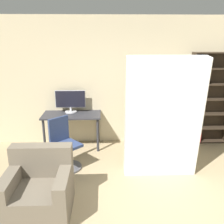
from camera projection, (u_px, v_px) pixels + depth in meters
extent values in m
plane|color=#9E8966|center=(162.00, 224.00, 3.17)|extent=(16.00, 16.00, 0.00)
cube|color=#C6B793|center=(137.00, 82.00, 5.36)|extent=(8.00, 0.06, 2.70)
cube|color=#2D2D33|center=(72.00, 115.00, 5.18)|extent=(1.20, 0.59, 0.03)
cylinder|color=#2D2D33|center=(44.00, 136.00, 5.05)|extent=(0.05, 0.05, 0.70)
cylinder|color=#2D2D33|center=(98.00, 135.00, 5.08)|extent=(0.05, 0.05, 0.70)
cylinder|color=#2D2D33|center=(49.00, 128.00, 5.50)|extent=(0.05, 0.05, 0.70)
cylinder|color=#2D2D33|center=(98.00, 127.00, 5.53)|extent=(0.05, 0.05, 0.70)
cylinder|color=#B7B7BC|center=(71.00, 112.00, 5.32)|extent=(0.25, 0.25, 0.02)
cylinder|color=#B7B7BC|center=(71.00, 109.00, 5.30)|extent=(0.04, 0.04, 0.09)
cube|color=#B7B7BC|center=(70.00, 99.00, 5.25)|extent=(0.64, 0.02, 0.37)
cube|color=black|center=(70.00, 99.00, 5.24)|extent=(0.61, 0.03, 0.35)
cylinder|color=#4C4C51|center=(67.00, 167.00, 4.51)|extent=(0.52, 0.52, 0.03)
cylinder|color=#4C4C51|center=(67.00, 157.00, 4.45)|extent=(0.05, 0.05, 0.39)
cube|color=navy|center=(66.00, 145.00, 4.39)|extent=(0.62, 0.62, 0.05)
cube|color=navy|center=(59.00, 129.00, 4.45)|extent=(0.32, 0.30, 0.45)
cube|color=#2D2319|center=(190.00, 99.00, 5.35)|extent=(0.02, 0.26, 1.97)
cube|color=#2D2319|center=(208.00, 98.00, 5.48)|extent=(0.89, 0.02, 1.97)
cube|color=#2D2319|center=(205.00, 141.00, 5.65)|extent=(0.85, 0.22, 0.02)
cube|color=#2D2319|center=(207.00, 128.00, 5.56)|extent=(0.85, 0.22, 0.02)
cube|color=#2D2319|center=(208.00, 114.00, 5.46)|extent=(0.85, 0.22, 0.02)
cube|color=#2D2319|center=(210.00, 99.00, 5.37)|extent=(0.85, 0.22, 0.02)
cube|color=#2D2319|center=(212.00, 84.00, 5.27)|extent=(0.85, 0.22, 0.02)
cube|color=#2D2319|center=(214.00, 69.00, 5.17)|extent=(0.85, 0.22, 0.02)
cube|color=#2D2319|center=(216.00, 53.00, 5.08)|extent=(0.85, 0.22, 0.02)
cube|color=brown|center=(188.00, 135.00, 5.61)|extent=(0.02, 0.17, 0.26)
cube|color=teal|center=(189.00, 136.00, 5.62)|extent=(0.04, 0.16, 0.21)
cube|color=gold|center=(191.00, 136.00, 5.59)|extent=(0.02, 0.15, 0.24)
cube|color=#287A38|center=(193.00, 136.00, 5.59)|extent=(0.03, 0.17, 0.25)
cube|color=#232328|center=(193.00, 136.00, 5.65)|extent=(0.02, 0.12, 0.19)
cube|color=orange|center=(195.00, 135.00, 5.61)|extent=(0.02, 0.16, 0.25)
cube|color=#1E4C9E|center=(196.00, 137.00, 5.61)|extent=(0.03, 0.16, 0.19)
cube|color=orange|center=(198.00, 136.00, 5.60)|extent=(0.03, 0.12, 0.25)
cube|color=red|center=(199.00, 136.00, 5.61)|extent=(0.03, 0.18, 0.22)
cube|color=brown|center=(190.00, 122.00, 5.49)|extent=(0.04, 0.19, 0.26)
cube|color=brown|center=(192.00, 122.00, 5.49)|extent=(0.03, 0.16, 0.25)
cube|color=orange|center=(193.00, 123.00, 5.51)|extent=(0.03, 0.12, 0.20)
cube|color=brown|center=(195.00, 122.00, 5.52)|extent=(0.03, 0.18, 0.26)
cube|color=#1E4C9E|center=(197.00, 124.00, 5.48)|extent=(0.02, 0.15, 0.20)
cube|color=#287A38|center=(198.00, 123.00, 5.48)|extent=(0.03, 0.16, 0.22)
cube|color=#1E4C9E|center=(190.00, 109.00, 5.44)|extent=(0.03, 0.14, 0.19)
cube|color=#287A38|center=(192.00, 107.00, 5.40)|extent=(0.02, 0.18, 0.28)
cube|color=orange|center=(194.00, 107.00, 5.40)|extent=(0.03, 0.13, 0.28)
cube|color=#1E4C9E|center=(195.00, 108.00, 5.43)|extent=(0.02, 0.18, 0.23)
cube|color=gold|center=(197.00, 108.00, 5.39)|extent=(0.03, 0.15, 0.26)
cube|color=gold|center=(198.00, 107.00, 5.42)|extent=(0.02, 0.18, 0.27)
cube|color=#287A38|center=(193.00, 94.00, 5.28)|extent=(0.04, 0.14, 0.22)
cube|color=teal|center=(195.00, 94.00, 5.30)|extent=(0.03, 0.18, 0.21)
cube|color=brown|center=(196.00, 94.00, 5.34)|extent=(0.03, 0.18, 0.22)
cube|color=#287A38|center=(197.00, 93.00, 5.31)|extent=(0.02, 0.18, 0.27)
cube|color=gold|center=(199.00, 93.00, 5.32)|extent=(0.03, 0.17, 0.27)
cube|color=silver|center=(201.00, 93.00, 5.29)|extent=(0.03, 0.15, 0.25)
cube|color=#287A38|center=(193.00, 77.00, 5.24)|extent=(0.04, 0.13, 0.28)
cube|color=brown|center=(196.00, 77.00, 5.23)|extent=(0.03, 0.14, 0.28)
cube|color=brown|center=(198.00, 79.00, 5.24)|extent=(0.04, 0.16, 0.21)
cube|color=#287A38|center=(200.00, 79.00, 5.23)|extent=(0.02, 0.17, 0.21)
cube|color=#287A38|center=(202.00, 80.00, 5.21)|extent=(0.03, 0.16, 0.19)
cube|color=#232328|center=(203.00, 79.00, 5.26)|extent=(0.03, 0.16, 0.20)
cube|color=#7A2D84|center=(206.00, 80.00, 5.22)|extent=(0.04, 0.17, 0.19)
cube|color=orange|center=(207.00, 79.00, 5.25)|extent=(0.03, 0.17, 0.19)
cube|color=gold|center=(195.00, 63.00, 5.13)|extent=(0.03, 0.17, 0.23)
cube|color=brown|center=(197.00, 64.00, 5.10)|extent=(0.02, 0.14, 0.19)
cube|color=#1E4C9E|center=(198.00, 62.00, 5.16)|extent=(0.03, 0.12, 0.24)
cube|color=#232328|center=(200.00, 64.00, 5.15)|extent=(0.02, 0.17, 0.19)
cube|color=#232328|center=(201.00, 64.00, 5.13)|extent=(0.02, 0.15, 0.20)
cube|color=#1E4C9E|center=(203.00, 62.00, 5.14)|extent=(0.02, 0.17, 0.27)
cube|color=orange|center=(204.00, 63.00, 5.14)|extent=(0.03, 0.16, 0.23)
cube|color=#232328|center=(207.00, 62.00, 5.09)|extent=(0.02, 0.13, 0.25)
cube|color=silver|center=(163.00, 119.00, 3.99)|extent=(1.21, 0.43, 2.02)
cube|color=beige|center=(200.00, 119.00, 4.01)|extent=(0.01, 0.43, 1.98)
cube|color=#665B4C|center=(39.00, 199.00, 3.33)|extent=(0.85, 0.80, 0.40)
cube|color=#665B4C|center=(42.00, 160.00, 3.50)|extent=(0.85, 0.20, 0.45)
cube|color=#665B4C|center=(10.00, 180.00, 3.24)|extent=(0.16, 0.80, 0.20)
cube|color=#665B4C|center=(64.00, 179.00, 3.26)|extent=(0.16, 0.80, 0.20)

